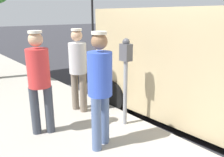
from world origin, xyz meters
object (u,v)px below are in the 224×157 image
object	(u,v)px
pedestrian_in_blue	(100,84)
pedestrian_in_red	(39,77)
parking_meter_near	(126,68)
pedestrian_in_gray	(78,66)

from	to	relation	value
pedestrian_in_blue	pedestrian_in_red	size ratio (longest dim) A/B	1.01
parking_meter_near	pedestrian_in_red	distance (m)	1.40
pedestrian_in_gray	parking_meter_near	bearing A→B (deg)	105.61
pedestrian_in_blue	pedestrian_in_gray	bearing A→B (deg)	-109.39
parking_meter_near	pedestrian_in_blue	xyz separation A→B (m)	(0.75, 0.28, -0.07)
pedestrian_in_red	pedestrian_in_gray	bearing A→B (deg)	-157.91
parking_meter_near	pedestrian_in_gray	distance (m)	1.08
parking_meter_near	pedestrian_in_gray	xyz separation A→B (m)	(0.29, -1.04, -0.10)
parking_meter_near	pedestrian_in_blue	bearing A→B (deg)	20.13
pedestrian_in_gray	pedestrian_in_blue	distance (m)	1.39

